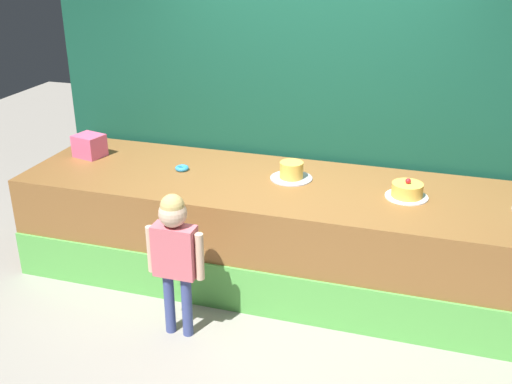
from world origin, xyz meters
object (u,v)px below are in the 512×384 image
(pink_box, at_px, (89,146))
(donut, at_px, (182,168))
(child_figure, at_px, (175,247))
(cake_center, at_px, (407,191))
(cake_left, at_px, (291,172))

(pink_box, height_order, donut, pink_box)
(child_figure, height_order, pink_box, child_figure)
(donut, height_order, cake_center, cake_center)
(child_figure, bearing_deg, pink_box, 140.03)
(pink_box, relative_size, cake_center, 0.74)
(cake_left, distance_m, cake_center, 0.89)
(child_figure, xyz_separation_m, cake_left, (0.52, 1.06, 0.19))
(donut, bearing_deg, child_figure, -69.35)
(pink_box, xyz_separation_m, donut, (0.89, -0.08, -0.08))
(cake_center, bearing_deg, cake_left, 173.57)
(child_figure, distance_m, cake_left, 1.20)
(donut, bearing_deg, cake_center, -0.47)
(child_figure, xyz_separation_m, pink_box, (-1.25, 1.05, 0.23))
(pink_box, relative_size, cake_left, 0.70)
(donut, bearing_deg, cake_left, 5.50)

